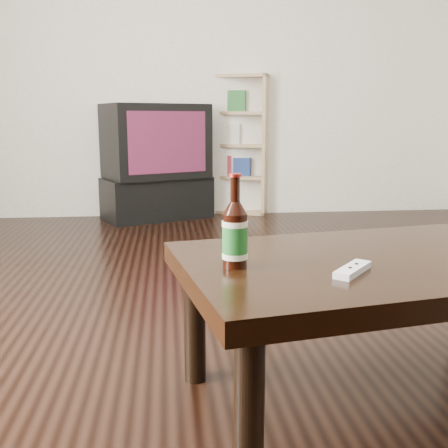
{
  "coord_description": "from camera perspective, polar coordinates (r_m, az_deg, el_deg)",
  "views": [
    {
      "loc": [
        -0.32,
        -1.74,
        0.86
      ],
      "look_at": [
        -0.17,
        -0.36,
        0.58
      ],
      "focal_mm": 42.0,
      "sensor_mm": 36.0,
      "label": 1
    }
  ],
  "objects": [
    {
      "name": "tv_stand",
      "position": [
        4.64,
        -7.31,
        2.83
      ],
      "size": [
        1.01,
        0.78,
        0.36
      ],
      "primitive_type": "cube",
      "rotation": [
        0.0,
        0.0,
        0.41
      ],
      "color": "black",
      "rests_on": "floor"
    },
    {
      "name": "coffee_table",
      "position": [
        1.66,
        17.41,
        -5.36
      ],
      "size": [
        1.34,
        0.92,
        0.46
      ],
      "rotation": [
        0.0,
        0.0,
        0.17
      ],
      "color": "black",
      "rests_on": "floor"
    },
    {
      "name": "bookshelf",
      "position": [
        4.91,
        0.86,
        8.9
      ],
      "size": [
        0.74,
        0.53,
        1.25
      ],
      "rotation": [
        0.0,
        0.0,
        -0.36
      ],
      "color": "#A77857",
      "rests_on": "floor"
    },
    {
      "name": "tv",
      "position": [
        4.59,
        -7.46,
        8.93
      ],
      "size": [
        0.97,
        0.81,
        0.63
      ],
      "rotation": [
        0.0,
        0.0,
        0.41
      ],
      "color": "black",
      "rests_on": "tv_stand"
    },
    {
      "name": "remote",
      "position": [
        1.43,
        13.82,
        -4.85
      ],
      "size": [
        0.14,
        0.15,
        0.02
      ],
      "rotation": [
        0.0,
        0.0,
        -0.72
      ],
      "color": "silver",
      "rests_on": "coffee_table"
    },
    {
      "name": "wall_back",
      "position": [
        4.78,
        -2.47,
        17.23
      ],
      "size": [
        5.0,
        0.02,
        2.7
      ],
      "primitive_type": "cube",
      "color": "beige",
      "rests_on": "ground"
    },
    {
      "name": "beer_bottle",
      "position": [
        1.43,
        1.2,
        -1.2
      ],
      "size": [
        0.08,
        0.08,
        0.26
      ],
      "rotation": [
        0.0,
        0.0,
        0.09
      ],
      "color": "black",
      "rests_on": "coffee_table"
    },
    {
      "name": "floor",
      "position": [
        1.97,
        3.87,
        -14.8
      ],
      "size": [
        5.0,
        6.0,
        0.01
      ],
      "primitive_type": "cube",
      "color": "black",
      "rests_on": "ground"
    }
  ]
}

